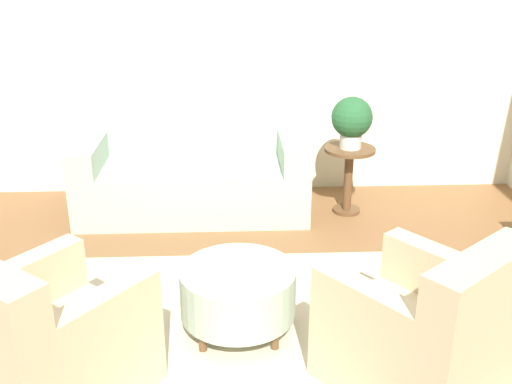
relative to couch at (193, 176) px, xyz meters
The scene contains 9 objects.
ground_plane 2.06m from the couch, 79.55° to the right, with size 16.00×16.00×0.00m, color brown.
wall_back 1.26m from the couch, 56.60° to the left, with size 9.00×0.12×2.80m.
rug 2.06m from the couch, 79.55° to the right, with size 3.15×2.08×0.01m.
couch is the anchor object (origin of this frame).
armchair_left 2.65m from the couch, 103.91° to the right, with size 1.13×1.14×0.94m.
armchair_right 2.91m from the couch, 61.87° to the right, with size 1.13×1.14×0.94m.
ottoman_table 2.00m from the couch, 79.00° to the right, with size 0.73×0.73×0.43m.
side_table 1.43m from the couch, ahead, with size 0.46×0.46×0.63m.
potted_plant_on_side_table 1.53m from the couch, ahead, with size 0.36×0.36×0.46m.
Camera 1 is at (-0.02, -3.22, 2.29)m, focal length 42.00 mm.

